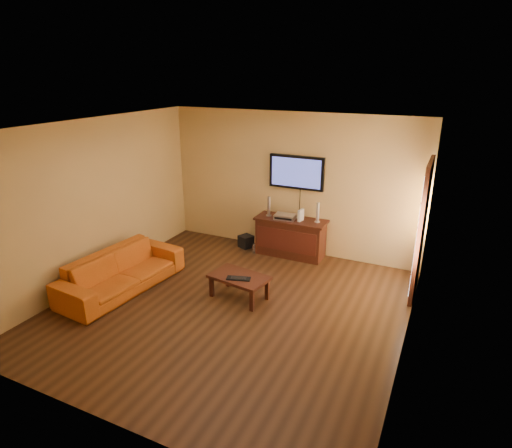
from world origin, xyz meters
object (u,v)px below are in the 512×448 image
Objects in this scene: bottle at (254,248)px; keyboard at (238,278)px; media_console at (291,237)px; sofa at (121,265)px; speaker_right at (318,213)px; television at (296,172)px; coffee_table at (239,279)px; speaker_left at (269,207)px; game_console at (301,215)px; subwoofer at (246,241)px; av_receiver at (285,217)px.

bottle is 1.90m from keyboard.
media_console is 0.76m from bottle.
speaker_right is (2.51, 2.49, 0.50)m from sofa.
sofa is at bearing -135.18° from speaker_right.
coffee_table is (-0.13, -2.12, -1.27)m from television.
keyboard is at bearing -79.50° from speaker_left.
television reaches higher than speaker_left.
coffee_table is (-0.13, -1.90, -0.04)m from media_console.
sofa is 2.61m from bottle.
bottle is at bearing -156.09° from game_console.
media_console is 1.91m from coffee_table.
television is at bearing 37.47° from subwoofer.
speaker_left is (1.54, 2.44, 0.50)m from sofa.
bottle is at bearing -166.49° from av_receiver.
speaker_right is 1.89× the size of bottle.
sofa is 10.68× the size of bottle.
game_console is (0.20, -0.02, 0.48)m from media_console.
speaker_right reaches higher than keyboard.
speaker_right is 1.55× the size of subwoofer.
speaker_left reaches higher than speaker_right.
media_console is 0.74m from speaker_right.
sofa is at bearing -126.96° from television.
speaker_left is at bearing -179.80° from media_console.
speaker_right is 2.19m from keyboard.
av_receiver is (0.02, 1.87, 0.46)m from coffee_table.
media_console is 0.71m from speaker_left.
speaker_left reaches higher than coffee_table.
keyboard is at bearing -71.82° from bottle.
television reaches higher than subwoofer.
bottle is at bearing -12.21° from subwoofer.
sofa reaches higher than bottle.
subwoofer is (-0.85, 0.02, -0.66)m from av_receiver.
speaker_right is 0.96× the size of keyboard.
coffee_table is at bearing -93.89° from media_console.
av_receiver is at bearing 90.47° from keyboard.
speaker_left is 0.96m from speaker_right.
media_console is 0.64× the size of sofa.
sofa is 5.45× the size of keyboard.
sofa is (-1.87, -0.54, 0.09)m from coffee_table.
coffee_table is 2.49× the size of av_receiver.
media_console is 0.43m from av_receiver.
coffee_table is 1.92m from av_receiver.
speaker_left is at bearing -26.85° from sofa.
sofa is at bearing -163.86° from coffee_table.
bottle is (0.28, -0.20, -0.03)m from subwoofer.
television is 1.70m from bottle.
av_receiver is at bearing -161.78° from media_console.
sofa is 1.97m from keyboard.
speaker_left is at bearing 45.07° from bottle.
av_receiver reaches higher than media_console.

